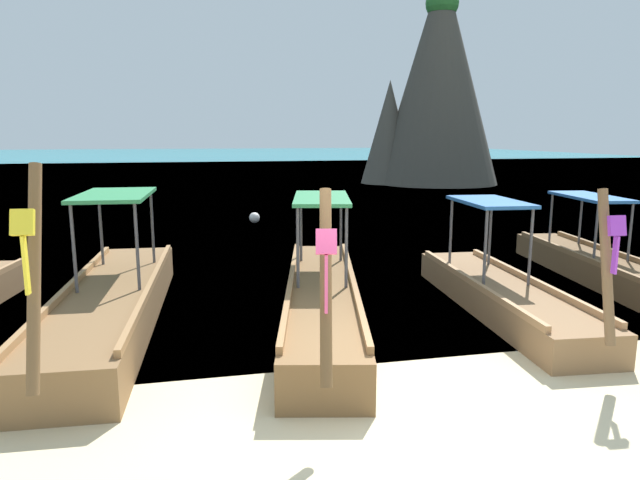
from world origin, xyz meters
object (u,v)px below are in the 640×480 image
Objects in this scene: longtail_boat_orange_ribbon at (605,269)px; longtail_boat_pink_ribbon at (322,299)px; longtail_boat_yellow_ribbon at (112,303)px; longtail_boat_violet_ribbon at (502,294)px; karst_rock at (435,81)px; mooring_buoy_near at (254,218)px.

longtail_boat_pink_ribbon is at bearing -170.19° from longtail_boat_orange_ribbon.
longtail_boat_yellow_ribbon is 1.27× the size of longtail_boat_violet_ribbon.
longtail_boat_violet_ribbon is 0.44× the size of karst_rock.
longtail_boat_orange_ribbon reaches higher than mooring_buoy_near.
longtail_boat_yellow_ribbon is 1.01× the size of longtail_boat_pink_ribbon.
longtail_boat_pink_ribbon is 3.11m from longtail_boat_violet_ribbon.
mooring_buoy_near is at bearing 89.98° from longtail_boat_pink_ribbon.
karst_rock is 35.66× the size of mooring_buoy_near.
longtail_boat_pink_ribbon is 0.55× the size of karst_rock.
karst_rock is (15.76, 24.18, 5.81)m from longtail_boat_yellow_ribbon.
longtail_boat_yellow_ribbon is at bearing -107.92° from mooring_buoy_near.
longtail_boat_orange_ribbon is at bearing 22.43° from longtail_boat_violet_ribbon.
longtail_boat_pink_ribbon is 6.21m from longtail_boat_orange_ribbon.
longtail_boat_violet_ribbon reaches higher than longtail_boat_orange_ribbon.
longtail_boat_orange_ribbon is at bearing 9.81° from longtail_boat_pink_ribbon.
mooring_buoy_near is at bearing 122.44° from longtail_boat_orange_ribbon.
mooring_buoy_near is at bearing -131.75° from karst_rock.
longtail_boat_pink_ribbon is (3.30, -0.47, -0.00)m from longtail_boat_yellow_ribbon.
karst_rock is at bearing 48.25° from mooring_buoy_near.
longtail_boat_orange_ribbon is (3.02, 1.25, -0.00)m from longtail_boat_violet_ribbon.
karst_rock reaches higher than longtail_boat_pink_ribbon.
longtail_boat_pink_ribbon is 1.26× the size of longtail_boat_violet_ribbon.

